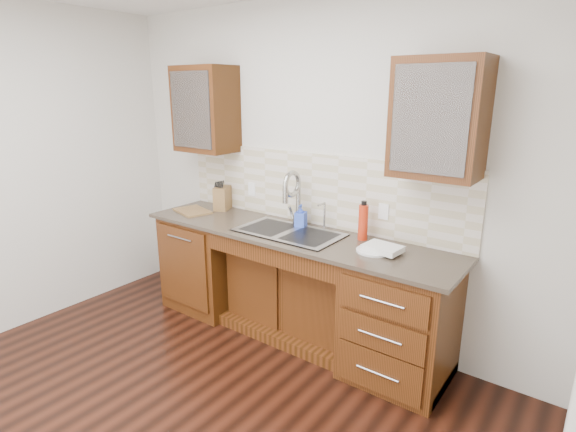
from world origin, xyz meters
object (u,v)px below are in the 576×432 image
Objects in this scene: water_bottle at (363,222)px; cutting_board at (193,211)px; soap_bottle at (301,216)px; plate at (374,251)px; knife_block at (223,198)px.

water_bottle reaches higher than cutting_board.
water_bottle is 0.77× the size of cutting_board.
cutting_board is at bearing 175.50° from soap_bottle.
soap_bottle is 0.55× the size of cutting_board.
soap_bottle reaches higher than cutting_board.
plate is at bearing -27.60° from soap_bottle.
plate is 0.71× the size of cutting_board.
knife_block is 0.30m from cutting_board.
plate is 1.81m from cutting_board.
cutting_board reaches higher than plate.
knife_block is (-1.47, 0.01, -0.03)m from water_bottle.
water_bottle is at bearing 7.79° from cutting_board.
water_bottle is 1.24× the size of knife_block.
soap_bottle is 0.78× the size of plate.
cutting_board is (-1.81, -0.04, 0.00)m from plate.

